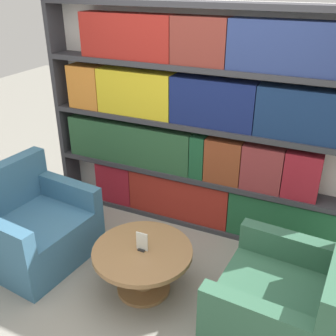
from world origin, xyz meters
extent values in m
plane|color=gray|center=(0.00, 0.00, 0.00)|extent=(14.00, 14.00, 0.00)
cube|color=silver|center=(0.00, 1.37, 1.11)|extent=(3.32, 0.05, 2.22)
cube|color=#333338|center=(-1.63, 1.25, 1.11)|extent=(0.05, 0.30, 2.22)
cube|color=#333338|center=(0.00, 1.25, 0.03)|extent=(3.22, 0.30, 0.05)
cube|color=#333338|center=(0.00, 1.25, 0.56)|extent=(3.22, 0.30, 0.05)
cube|color=#333338|center=(0.00, 1.25, 1.11)|extent=(3.22, 0.30, 0.05)
cube|color=#333338|center=(0.00, 1.25, 1.67)|extent=(3.22, 0.30, 0.05)
cube|color=#333338|center=(0.00, 1.25, 2.20)|extent=(3.22, 0.30, 0.05)
cube|color=maroon|center=(-1.00, 1.22, 0.28)|extent=(0.44, 0.20, 0.46)
cube|color=maroon|center=(-0.22, 1.22, 0.28)|extent=(1.12, 0.20, 0.46)
cube|color=#1E5532|center=(0.90, 1.22, 0.28)|extent=(1.10, 0.20, 0.46)
cube|color=#285432|center=(-0.81, 1.22, 0.80)|extent=(1.43, 0.20, 0.44)
cube|color=#1A512F|center=(-0.01, 1.22, 0.80)|extent=(0.14, 0.20, 0.44)
cube|color=brown|center=(0.25, 1.22, 0.80)|extent=(0.36, 0.20, 0.44)
cube|color=maroon|center=(0.62, 1.22, 0.80)|extent=(0.38, 0.20, 0.44)
cube|color=maroon|center=(0.98, 1.22, 0.80)|extent=(0.32, 0.20, 0.44)
cube|color=orange|center=(-1.30, 1.22, 1.36)|extent=(0.36, 0.20, 0.45)
cube|color=gold|center=(-0.71, 1.22, 1.36)|extent=(0.80, 0.20, 0.45)
cube|color=navy|center=(0.10, 1.22, 1.36)|extent=(0.80, 0.20, 0.45)
cube|color=navy|center=(0.92, 1.22, 1.36)|extent=(0.81, 0.20, 0.45)
cube|color=maroon|center=(-0.78, 1.22, 1.90)|extent=(0.95, 0.20, 0.41)
cube|color=maroon|center=(-0.04, 1.22, 1.90)|extent=(0.51, 0.20, 0.41)
cube|color=navy|center=(0.82, 1.22, 1.90)|extent=(1.18, 0.20, 0.41)
cube|color=#386684|center=(-1.16, 0.07, 0.21)|extent=(0.93, 1.01, 0.42)
cube|color=#386684|center=(-1.51, 0.11, 0.65)|extent=(0.24, 0.94, 0.46)
cube|color=#386684|center=(-1.14, -0.34, 0.53)|extent=(0.71, 0.19, 0.22)
cube|color=#386684|center=(-1.05, 0.47, 0.53)|extent=(0.71, 0.19, 0.22)
cube|color=#336047|center=(1.03, 0.07, 0.21)|extent=(0.90, 0.98, 0.42)
cube|color=#336047|center=(0.99, 0.48, 0.53)|extent=(0.71, 0.17, 0.22)
cube|color=#336047|center=(0.93, -0.33, 0.53)|extent=(0.71, 0.17, 0.22)
cylinder|color=olive|center=(-0.07, 0.10, 0.19)|extent=(0.15, 0.15, 0.38)
cylinder|color=olive|center=(-0.07, 0.10, 0.01)|extent=(0.45, 0.45, 0.03)
cylinder|color=olive|center=(-0.07, 0.10, 0.40)|extent=(0.82, 0.82, 0.04)
cube|color=black|center=(-0.07, 0.10, 0.42)|extent=(0.06, 0.06, 0.01)
cube|color=silver|center=(-0.07, 0.10, 0.50)|extent=(0.10, 0.01, 0.16)
camera|label=1|loc=(1.19, -2.14, 2.43)|focal=42.00mm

